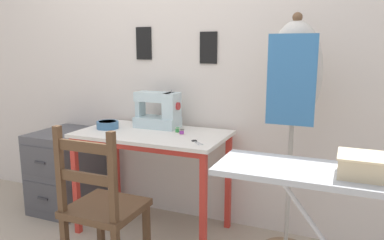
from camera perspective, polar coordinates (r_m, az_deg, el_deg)
name	(u,v)px	position (r m, az deg, el deg)	size (l,w,h in m)	color
wall_back	(173,58)	(2.95, -2.85, 9.49)	(10.00, 0.06, 2.55)	silver
sewing_table	(151,146)	(2.71, -6.19, -3.89)	(1.07, 0.59, 0.75)	silver
sewing_machine	(160,111)	(2.82, -4.97, 1.37)	(0.35, 0.18, 0.29)	silver
fabric_bowl	(108,125)	(2.87, -12.74, -0.70)	(0.16, 0.16, 0.05)	teal
scissors	(196,142)	(2.41, 0.57, -3.32)	(0.11, 0.11, 0.01)	silver
thread_spool_near_machine	(178,130)	(2.68, -2.21, -1.55)	(0.04, 0.04, 0.03)	green
thread_spool_mid_table	(182,132)	(2.62, -1.58, -1.85)	(0.04, 0.04, 0.03)	purple
wooden_chair	(103,210)	(2.23, -13.46, -13.13)	(0.40, 0.38, 0.95)	#513823
filing_cabinet	(66,170)	(3.36, -18.65, -7.26)	(0.43, 0.55, 0.67)	#4C4C51
dress_form	(294,86)	(2.38, 15.25, 5.06)	(0.33, 0.32, 1.56)	#846647
ironing_board	(365,189)	(1.56, 24.88, -9.58)	(1.13, 0.32, 0.90)	#ADB2B7
storage_box	(367,166)	(1.52, 25.17, -6.35)	(0.21, 0.18, 0.08)	beige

